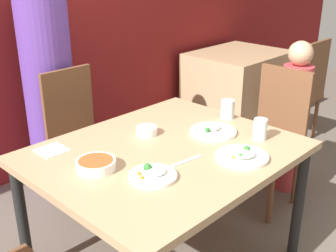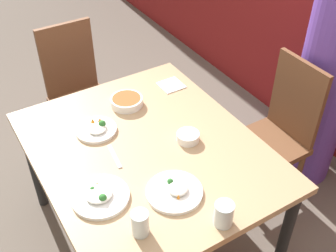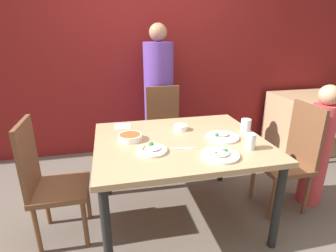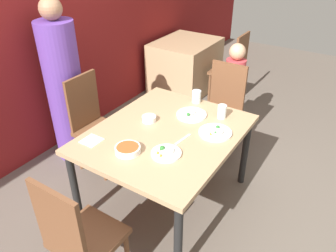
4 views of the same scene
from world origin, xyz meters
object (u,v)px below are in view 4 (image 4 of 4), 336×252
(glass_water_tall, at_px, (222,112))
(bowl_curry, at_px, (128,149))
(chair_adult_spot, at_px, (94,122))
(chair_child_spot, at_px, (222,108))
(plate_rice_adult, at_px, (166,152))
(person_adult, at_px, (65,91))
(person_child, at_px, (232,96))

(glass_water_tall, bearing_deg, bowl_curry, 156.54)
(chair_adult_spot, xyz_separation_m, chair_child_spot, (0.94, -0.94, 0.00))
(plate_rice_adult, bearing_deg, person_adult, 77.03)
(person_child, bearing_deg, person_adult, 133.23)
(chair_child_spot, height_order, bowl_curry, chair_child_spot)
(chair_adult_spot, xyz_separation_m, person_adult, (0.00, 0.34, 0.25))
(chair_child_spot, distance_m, plate_rice_adult, 1.29)
(person_adult, bearing_deg, plate_rice_adult, -102.97)
(chair_child_spot, relative_size, plate_rice_adult, 4.36)
(person_adult, distance_m, glass_water_tall, 1.56)
(chair_adult_spot, bearing_deg, plate_rice_adult, -106.93)
(bowl_curry, bearing_deg, glass_water_tall, -23.46)
(person_child, distance_m, glass_water_tall, 0.89)
(person_child, xyz_separation_m, glass_water_tall, (-0.83, -0.23, 0.25))
(person_child, relative_size, glass_water_tall, 9.57)
(person_child, xyz_separation_m, bowl_curry, (-1.66, 0.13, 0.22))
(chair_child_spot, height_order, person_adult, person_adult)
(chair_adult_spot, height_order, bowl_curry, chair_adult_spot)
(glass_water_tall, bearing_deg, person_adult, 104.08)
(person_adult, height_order, person_child, person_adult)
(chair_adult_spot, bearing_deg, glass_water_tall, -72.06)
(person_adult, xyz_separation_m, bowl_curry, (-0.45, -1.15, 0.01))
(person_adult, height_order, glass_water_tall, person_adult)
(chair_child_spot, relative_size, person_child, 0.86)
(person_adult, xyz_separation_m, person_child, (1.21, -1.28, -0.22))
(person_child, relative_size, plate_rice_adult, 5.08)
(person_adult, distance_m, bowl_curry, 1.24)
(bowl_curry, distance_m, glass_water_tall, 0.91)
(chair_child_spot, xyz_separation_m, glass_water_tall, (-0.56, -0.23, 0.29))
(chair_child_spot, distance_m, glass_water_tall, 0.67)
(chair_child_spot, distance_m, person_adult, 1.61)
(person_child, bearing_deg, plate_rice_adult, -175.66)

